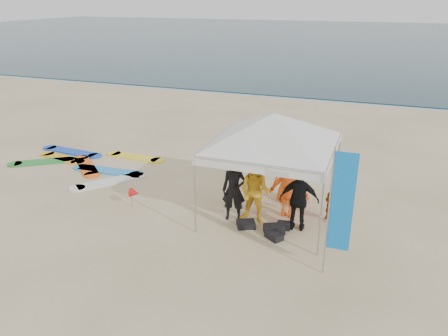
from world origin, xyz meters
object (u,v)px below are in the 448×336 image
(feather_flag, at_px, (340,204))
(marker_pennant, at_px, (135,193))
(person_orange_a, at_px, (289,186))
(person_seated, at_px, (330,206))
(person_orange_b, at_px, (286,177))
(canopy_tent, at_px, (274,113))
(surfboard_spread, at_px, (88,164))
(person_black_b, at_px, (299,200))
(person_yellow, at_px, (255,192))
(person_black_a, at_px, (234,190))

(feather_flag, relative_size, marker_pennant, 4.87)
(marker_pennant, bearing_deg, person_orange_a, 14.16)
(person_seated, bearing_deg, person_orange_b, 27.06)
(person_seated, bearing_deg, canopy_tent, 66.50)
(person_orange_b, distance_m, surfboard_spread, 7.79)
(person_black_b, relative_size, person_orange_b, 1.15)
(person_yellow, bearing_deg, feather_flag, -32.87)
(person_black_a, relative_size, person_black_b, 1.02)
(person_yellow, distance_m, person_orange_b, 1.75)
(surfboard_spread, bearing_deg, person_orange_a, -10.04)
(person_orange_a, height_order, surfboard_spread, person_orange_a)
(person_black_a, relative_size, person_orange_b, 1.17)
(person_orange_a, xyz_separation_m, canopy_tent, (-0.49, -0.17, 2.14))
(surfboard_spread, bearing_deg, person_black_a, -18.16)
(marker_pennant, bearing_deg, canopy_tent, 13.54)
(surfboard_spread, bearing_deg, person_seated, -8.16)
(person_yellow, relative_size, person_orange_a, 1.00)
(person_black_a, distance_m, person_orange_b, 2.06)
(person_orange_b, bearing_deg, person_seated, 119.59)
(person_seated, relative_size, marker_pennant, 1.42)
(canopy_tent, relative_size, surfboard_spread, 0.88)
(person_black_a, relative_size, person_yellow, 1.00)
(person_black_a, xyz_separation_m, person_black_b, (1.84, 0.05, -0.02))
(person_black_a, xyz_separation_m, surfboard_spread, (-6.62, 2.17, -0.88))
(person_orange_a, bearing_deg, marker_pennant, 19.70)
(person_black_b, xyz_separation_m, marker_pennant, (-4.86, -0.41, -0.41))
(marker_pennant, distance_m, surfboard_spread, 4.43)
(marker_pennant, height_order, surfboard_spread, marker_pennant)
(person_yellow, height_order, person_orange_a, person_orange_a)
(person_yellow, bearing_deg, person_black_a, -170.35)
(person_black_b, relative_size, marker_pennant, 2.83)
(person_black_a, xyz_separation_m, canopy_tent, (0.92, 0.58, 2.15))
(person_black_b, bearing_deg, person_orange_a, -63.19)
(feather_flag, bearing_deg, person_black_a, 149.67)
(person_black_b, bearing_deg, person_yellow, -5.25)
(person_yellow, xyz_separation_m, person_seated, (2.01, 0.79, -0.47))
(surfboard_spread, bearing_deg, person_orange_b, -3.34)
(person_black_a, bearing_deg, surfboard_spread, 149.78)
(person_orange_a, distance_m, person_orange_b, 1.02)
(person_seated, relative_size, surfboard_spread, 0.17)
(person_orange_a, xyz_separation_m, marker_pennant, (-4.43, -1.12, -0.43))
(person_orange_b, bearing_deg, person_black_a, 26.96)
(feather_flag, bearing_deg, person_seated, 99.38)
(person_seated, bearing_deg, person_yellow, 78.96)
(person_black_b, relative_size, feather_flag, 0.58)
(canopy_tent, height_order, marker_pennant, canopy_tent)
(person_black_b, height_order, canopy_tent, canopy_tent)
(canopy_tent, bearing_deg, person_black_b, -30.29)
(person_black_a, relative_size, person_orange_a, 0.99)
(person_seated, height_order, feather_flag, feather_flag)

